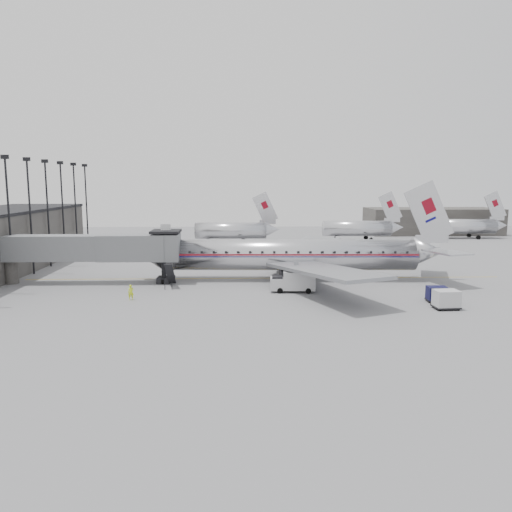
{
  "coord_description": "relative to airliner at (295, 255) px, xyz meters",
  "views": [
    {
      "loc": [
        0.1,
        -56.08,
        12.09
      ],
      "look_at": [
        1.87,
        3.69,
        3.2
      ],
      "focal_mm": 35.0,
      "sensor_mm": 36.0,
      "label": 1
    }
  ],
  "objects": [
    {
      "name": "floodlight_masts",
      "position": [
        -34.28,
        7.85,
        5.25
      ],
      "size": [
        0.9,
        42.25,
        15.25
      ],
      "color": "black",
      "rests_on": "ground"
    },
    {
      "name": "distant_aircraft_near",
      "position": [
        -8.58,
        36.85,
        -0.38
      ],
      "size": [
        16.39,
        3.2,
        10.26
      ],
      "color": "silver",
      "rests_on": "ground"
    },
    {
      "name": "ramp_worker",
      "position": [
        -18.12,
        -10.48,
        -2.32
      ],
      "size": [
        0.64,
        0.47,
        1.6
      ],
      "primitive_type": "imported",
      "rotation": [
        0.0,
        0.0,
        0.17
      ],
      "color": "#C8E41A",
      "rests_on": "ground"
    },
    {
      "name": "distant_aircraft_mid",
      "position": [
        17.42,
        40.85,
        -0.38
      ],
      "size": [
        16.39,
        3.2,
        10.26
      ],
      "color": "silver",
      "rests_on": "ground"
    },
    {
      "name": "baggage_cart_navy",
      "position": [
        13.17,
        -12.28,
        -2.28
      ],
      "size": [
        2.06,
        1.6,
        1.58
      ],
      "rotation": [
        0.0,
        0.0,
        -0.04
      ],
      "color": "black",
      "rests_on": "ground"
    },
    {
      "name": "ground",
      "position": [
        -6.78,
        -5.15,
        -3.12
      ],
      "size": [
        160.0,
        160.0,
        0.0
      ],
      "primitive_type": "plane",
      "color": "slate",
      "rests_on": "ground"
    },
    {
      "name": "airliner",
      "position": [
        0.0,
        0.0,
        0.0
      ],
      "size": [
        39.19,
        36.3,
        12.39
      ],
      "rotation": [
        0.0,
        0.0,
        -0.03
      ],
      "color": "silver",
      "rests_on": "ground"
    },
    {
      "name": "apron_line",
      "position": [
        -3.78,
        0.85,
        -3.11
      ],
      "size": [
        60.0,
        0.15,
        0.01
      ],
      "primitive_type": "cube",
      "rotation": [
        0.0,
        0.0,
        1.57
      ],
      "color": "gold",
      "rests_on": "ground"
    },
    {
      "name": "jet_bridge",
      "position": [
        -23.44,
        -1.48,
        1.06
      ],
      "size": [
        21.0,
        6.2,
        7.1
      ],
      "color": "#57595B",
      "rests_on": "ground"
    },
    {
      "name": "baggage_cart_white",
      "position": [
        12.95,
        -15.15,
        -2.14
      ],
      "size": [
        2.46,
        1.94,
        1.84
      ],
      "rotation": [
        0.0,
        0.0,
        0.07
      ],
      "color": "#B9B9BB",
      "rests_on": "ground"
    },
    {
      "name": "distant_aircraft_far",
      "position": [
        41.42,
        44.85,
        -0.38
      ],
      "size": [
        16.39,
        3.2,
        10.26
      ],
      "color": "silver",
      "rests_on": "ground"
    },
    {
      "name": "service_van",
      "position": [
        -0.94,
        -7.14,
        -1.9
      ],
      "size": [
        5.01,
        2.18,
        2.31
      ],
      "rotation": [
        0.0,
        0.0,
        -0.06
      ],
      "color": "#B9B9BB",
      "rests_on": "ground"
    },
    {
      "name": "hangar",
      "position": [
        38.22,
        54.85,
        -0.12
      ],
      "size": [
        30.0,
        12.0,
        6.0
      ],
      "primitive_type": "cube",
      "color": "#3B3836",
      "rests_on": "ground"
    }
  ]
}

